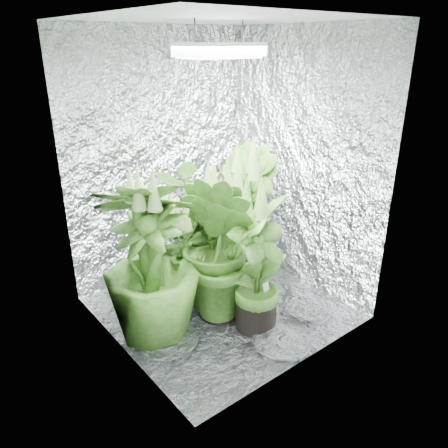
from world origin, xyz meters
name	(u,v)px	position (x,y,z in m)	size (l,w,h in m)	color
ground	(221,307)	(0.00, 0.00, 0.00)	(1.60, 1.60, 0.00)	white
walls	(220,182)	(0.00, 0.00, 1.00)	(1.62, 1.62, 2.00)	white
ceiling	(220,18)	(0.00, 0.00, 2.00)	(1.60, 1.60, 0.01)	white
grow_lamp	(220,50)	(0.00, 0.00, 1.83)	(0.50, 0.30, 0.22)	gray
plant_a	(179,252)	(-0.19, 0.26, 0.42)	(0.96, 0.96, 0.91)	black
plant_b	(208,237)	(0.05, 0.23, 0.49)	(0.65, 0.65, 1.06)	black
plant_c	(244,220)	(0.39, 0.19, 0.57)	(0.75, 0.75, 1.22)	black
plant_d	(150,262)	(-0.56, 0.01, 0.57)	(0.86, 0.86, 1.22)	black
plant_e	(213,227)	(0.23, 0.39, 0.48)	(0.93, 0.93, 1.01)	black
plant_f	(257,265)	(0.05, -0.34, 0.49)	(0.72, 0.72, 1.08)	black
plant_g	(219,248)	(-0.05, -0.05, 0.54)	(0.60, 0.60, 1.18)	black
circulation_fan	(260,257)	(0.62, 0.23, 0.14)	(0.17, 0.27, 0.33)	black
plant_label	(266,289)	(0.11, -0.37, 0.30)	(0.06, 0.01, 0.09)	white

